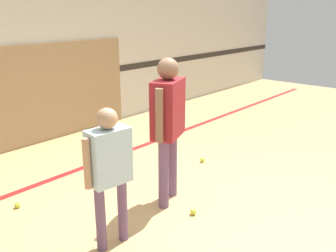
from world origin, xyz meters
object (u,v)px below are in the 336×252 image
Objects in this scene: racket_spare_on_floor at (123,158)px; tennis_ball_by_spare_racket at (122,153)px; person_student_left at (109,164)px; tennis_ball_near_instructor at (193,212)px; tennis_ball_stray_left at (202,160)px; tennis_ball_stray_right at (17,205)px; person_instructor at (168,116)px.

racket_spare_on_floor is 0.15m from tennis_ball_by_spare_racket.
tennis_ball_near_instructor is (0.92, -0.25, -0.79)m from person_student_left.
person_student_left is 20.24× the size of tennis_ball_stray_left.
tennis_ball_stray_right is (-2.44, 0.78, 0.00)m from tennis_ball_stray_left.
person_student_left reaches higher than tennis_ball_near_instructor.
person_student_left is at bearing -165.97° from tennis_ball_stray_left.
tennis_ball_stray_right is (-1.84, -0.30, 0.00)m from tennis_ball_by_spare_racket.
racket_spare_on_floor is at bearing 51.98° from person_student_left.
person_instructor is 1.86m from tennis_ball_by_spare_racket.
tennis_ball_near_instructor is (-0.06, -0.42, -0.99)m from person_instructor.
person_student_left is 2.38m from tennis_ball_stray_left.
tennis_ball_stray_right is at bearing 162.22° from tennis_ball_stray_left.
tennis_ball_stray_left is 1.00× the size of tennis_ball_stray_right.
person_instructor is at bearing -148.40° from racket_spare_on_floor.
tennis_ball_by_spare_racket reaches higher than racket_spare_on_floor.
tennis_ball_by_spare_racket is 1.86m from tennis_ball_stray_right.
tennis_ball_by_spare_racket is at bearing 45.55° from person_instructor.
tennis_ball_near_instructor is at bearing -120.24° from person_instructor.
tennis_ball_by_spare_racket is at bearing 9.22° from tennis_ball_stray_right.
person_student_left reaches higher than tennis_ball_stray_left.
tennis_ball_near_instructor and tennis_ball_by_spare_racket have the same top height.
person_student_left is 2.40m from tennis_ball_by_spare_racket.
person_student_left is 20.24× the size of tennis_ball_near_instructor.
person_instructor is 25.08× the size of tennis_ball_near_instructor.
racket_spare_on_floor is (0.51, 1.34, -1.01)m from person_instructor.
person_student_left is at bearing 164.81° from tennis_ball_near_instructor.
person_instructor reaches higher than racket_spare_on_floor.
tennis_ball_near_instructor is 1.00× the size of tennis_ball_by_spare_racket.
person_student_left is at bearing -172.33° from racket_spare_on_floor.
tennis_ball_stray_left is at bearing -92.08° from racket_spare_on_floor.
person_student_left is 1.24m from tennis_ball_near_instructor.
tennis_ball_by_spare_racket is (0.59, 1.46, -0.99)m from person_instructor.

